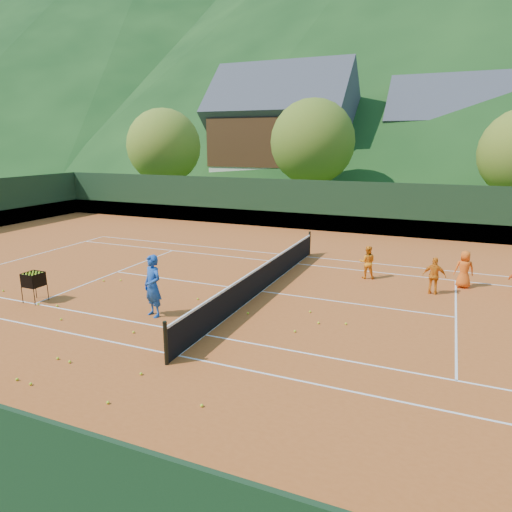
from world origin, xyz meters
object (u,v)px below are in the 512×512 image
at_px(coach, 153,286).
at_px(student_a, 367,262).
at_px(ball_hopper, 34,280).
at_px(chalet_left, 283,137).
at_px(chalet_mid, 456,144).
at_px(student_c, 464,269).
at_px(tennis_net, 261,278).
at_px(student_b, 434,276).

relative_size(coach, student_a, 1.49).
relative_size(ball_hopper, chalet_left, 0.07).
bearing_deg(chalet_mid, ball_hopper, -108.29).
bearing_deg(student_c, tennis_net, 16.60).
xyz_separation_m(student_c, ball_hopper, (-13.15, -7.23, 0.06)).
distance_m(student_c, tennis_net, 7.40).
relative_size(student_a, student_b, 0.98).
height_order(ball_hopper, chalet_mid, chalet_mid).
distance_m(student_a, tennis_net, 4.45).
bearing_deg(student_b, student_a, -20.64).
distance_m(student_a, chalet_left, 30.35).
bearing_deg(student_a, student_b, 146.57).
height_order(student_a, chalet_left, chalet_left).
height_order(student_b, ball_hopper, student_b).
relative_size(student_b, student_c, 0.96).
xyz_separation_m(student_c, chalet_mid, (-0.62, 30.70, 4.28)).
relative_size(tennis_net, ball_hopper, 12.07).
xyz_separation_m(student_a, chalet_left, (-13.17, 26.89, 4.98)).
relative_size(tennis_net, chalet_left, 0.87).
xyz_separation_m(student_a, student_b, (2.48, -1.03, 0.01)).
bearing_deg(student_b, ball_hopper, 28.17).
distance_m(coach, chalet_mid, 38.55).
height_order(coach, student_c, coach).
height_order(student_a, chalet_mid, chalet_mid).
bearing_deg(chalet_mid, tennis_net, -100.01).
height_order(coach, ball_hopper, coach).
distance_m(student_a, student_b, 2.68).
bearing_deg(chalet_mid, student_a, -95.23).
height_order(student_b, chalet_mid, chalet_mid).
bearing_deg(student_a, tennis_net, 33.55).
bearing_deg(tennis_net, chalet_left, 108.43).
relative_size(coach, chalet_mid, 0.15).
height_order(chalet_left, chalet_mid, chalet_left).
relative_size(chalet_left, chalet_mid, 1.09).
bearing_deg(chalet_left, student_b, -60.73).
xyz_separation_m(coach, tennis_net, (2.13, 3.47, -0.46)).
bearing_deg(coach, student_b, 56.83).
relative_size(student_b, chalet_left, 0.10).
xyz_separation_m(ball_hopper, chalet_left, (-3.47, 33.93, 4.88)).
relative_size(student_b, chalet_mid, 0.10).
relative_size(student_a, chalet_left, 0.09).
xyz_separation_m(chalet_left, chalet_mid, (16.00, 4.00, -0.66)).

